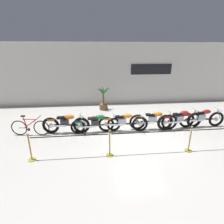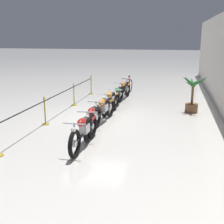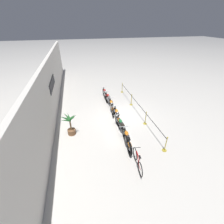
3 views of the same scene
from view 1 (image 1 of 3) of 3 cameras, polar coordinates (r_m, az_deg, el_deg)
The scene contains 13 objects.
ground_plane at distance 8.22m, azimuth 9.19°, elevation -7.42°, with size 120.00×120.00×0.00m, color silver.
back_wall at distance 12.45m, azimuth 3.69°, elevation 12.19°, with size 28.00×0.29×4.20m.
motorcycle_orange_0 at distance 8.37m, azimuth -14.76°, elevation -3.69°, with size 2.21×0.62×0.97m.
motorcycle_green_1 at distance 8.22m, azimuth -5.14°, elevation -3.71°, with size 2.37×0.62×0.92m.
motorcycle_orange_2 at distance 8.27m, azimuth 3.72°, elevation -3.34°, with size 2.37×0.62×0.96m.
motorcycle_orange_3 at distance 8.70m, azimuth 13.44°, elevation -2.62°, with size 2.34×0.62×0.97m.
motorcycle_red_4 at distance 9.18m, azimuth 21.37°, elevation -2.34°, with size 2.38×0.62×0.98m.
motorcycle_red_5 at distance 9.85m, azimuth 27.35°, elevation -1.72°, with size 2.34×0.62×0.97m.
bicycle at distance 8.76m, azimuth -25.17°, elevation -4.59°, with size 1.74×0.48×0.97m.
potted_palm_left_of_row at distance 11.31m, azimuth -2.83°, elevation 4.65°, with size 0.99×1.11×1.59m.
stanchion_far_left at distance 6.35m, azimuth 1.43°, elevation -8.42°, with size 8.83×0.28×1.05m.
stanchion_mid_left at distance 6.50m, azimuth -0.76°, elevation -11.33°, with size 0.28×0.28×1.05m.
stanchion_mid_right at distance 7.39m, azimuth 23.95°, elevation -9.13°, with size 0.28×0.28×1.05m.
Camera 1 is at (-2.03, -7.05, 3.70)m, focal length 28.00 mm.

